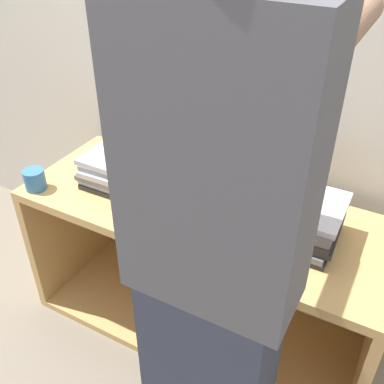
{
  "coord_description": "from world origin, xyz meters",
  "views": [
    {
      "loc": [
        0.61,
        -0.94,
        1.66
      ],
      "look_at": [
        0.0,
        0.19,
        0.77
      ],
      "focal_mm": 42.0,
      "sensor_mm": 36.0,
      "label": 1
    }
  ],
  "objects_px": {
    "person": "(214,272)",
    "mug": "(35,180)",
    "laptop_stack_left": "(127,170)",
    "laptop_open": "(209,189)",
    "laptop_stack_right": "(292,217)"
  },
  "relations": [
    {
      "from": "laptop_stack_right",
      "to": "person",
      "type": "height_order",
      "value": "person"
    },
    {
      "from": "laptop_stack_left",
      "to": "mug",
      "type": "height_order",
      "value": "laptop_stack_left"
    },
    {
      "from": "laptop_stack_left",
      "to": "mug",
      "type": "distance_m",
      "value": 0.37
    },
    {
      "from": "laptop_stack_left",
      "to": "laptop_stack_right",
      "type": "distance_m",
      "value": 0.68
    },
    {
      "from": "laptop_open",
      "to": "mug",
      "type": "xyz_separation_m",
      "value": [
        -0.64,
        -0.25,
        -0.01
      ]
    },
    {
      "from": "laptop_open",
      "to": "person",
      "type": "relative_size",
      "value": 0.18
    },
    {
      "from": "laptop_open",
      "to": "laptop_stack_right",
      "type": "xyz_separation_m",
      "value": [
        0.34,
        -0.05,
        0.02
      ]
    },
    {
      "from": "laptop_stack_right",
      "to": "person",
      "type": "bearing_deg",
      "value": -94.99
    },
    {
      "from": "laptop_open",
      "to": "mug",
      "type": "relative_size",
      "value": 3.71
    },
    {
      "from": "laptop_open",
      "to": "mug",
      "type": "bearing_deg",
      "value": -158.56
    },
    {
      "from": "person",
      "to": "mug",
      "type": "relative_size",
      "value": 21.12
    },
    {
      "from": "laptop_open",
      "to": "laptop_stack_left",
      "type": "xyz_separation_m",
      "value": [
        -0.34,
        -0.05,
        0.01
      ]
    },
    {
      "from": "laptop_stack_left",
      "to": "person",
      "type": "xyz_separation_m",
      "value": [
        0.63,
        -0.51,
        0.18
      ]
    },
    {
      "from": "person",
      "to": "mug",
      "type": "distance_m",
      "value": 1.01
    },
    {
      "from": "laptop_stack_left",
      "to": "laptop_stack_right",
      "type": "relative_size",
      "value": 0.99
    }
  ]
}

